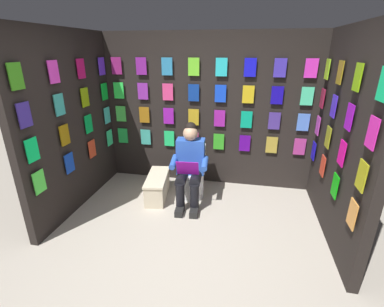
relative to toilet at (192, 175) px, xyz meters
The scene contains 7 objects.
ground_plane 1.59m from the toilet, 95.25° to the left, with size 30.00×30.00×0.00m, color #B2A899.
display_wall_back 1.05m from the toilet, 104.39° to the right, with size 3.42×0.14×2.40m.
display_wall_left 2.11m from the toilet, 164.26° to the left, with size 0.14×2.06×2.40m.
display_wall_right 1.87m from the toilet, 18.42° to the left, with size 0.14×2.06×2.40m.
toilet is the anchor object (origin of this frame).
person_reading 0.35m from the toilet, 93.87° to the left, with size 0.55×0.71×1.19m.
comic_longbox_near 0.55m from the toilet, 19.04° to the left, with size 0.40×0.79×0.35m.
Camera 1 is at (-0.61, 2.18, 2.15)m, focal length 25.59 mm.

